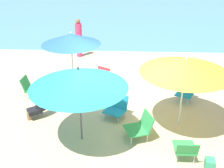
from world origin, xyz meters
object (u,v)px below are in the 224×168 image
beach_chair_f (101,76)px  beach_bag (210,165)px  umbrella_teal (79,78)px  person_b (38,102)px  person_a (79,38)px  umbrella_blue (71,39)px  beach_chair_a (186,148)px  beach_chair_c (117,107)px  beach_chair_d (141,126)px  umbrella_yellow (185,66)px  beach_chair_e (186,90)px  beach_chair_b (31,87)px

beach_chair_f → beach_bag: (2.55, -3.95, -0.15)m
umbrella_teal → person_b: umbrella_teal is taller
beach_chair_f → person_a: size_ratio=0.42×
umbrella_blue → beach_chair_a: bearing=-42.4°
umbrella_blue → beach_chair_c: bearing=-33.3°
beach_chair_d → person_b: 2.79m
umbrella_yellow → beach_chair_e: bearing=73.2°
umbrella_yellow → beach_chair_b: bearing=162.9°
umbrella_blue → beach_chair_d: bearing=-43.5°
beach_chair_d → person_a: bearing=-86.8°
beach_chair_c → beach_chair_d: bearing=58.8°
person_b → beach_bag: size_ratio=3.54×
beach_chair_a → beach_chair_d: size_ratio=0.79×
beach_chair_b → umbrella_blue: bearing=-2.2°
umbrella_teal → beach_chair_c: umbrella_teal is taller
umbrella_blue → beach_chair_e: size_ratio=3.10×
beach_chair_a → person_b: person_b is taller
umbrella_yellow → beach_chair_d: size_ratio=2.94×
person_a → person_b: bearing=154.1°
beach_chair_b → beach_chair_e: (4.65, -0.01, 0.02)m
beach_chair_e → beach_chair_b: bearing=-60.9°
beach_chair_d → beach_chair_f: 3.14m
beach_chair_e → person_b: bearing=-45.4°
beach_chair_c → beach_bag: size_ratio=2.71×
beach_chair_b → beach_chair_f: (2.07, 0.98, -0.04)m
umbrella_blue → beach_chair_e: bearing=2.4°
umbrella_teal → beach_bag: umbrella_teal is taller
umbrella_teal → beach_chair_e: umbrella_teal is taller
beach_chair_d → person_b: size_ratio=0.78×
umbrella_yellow → umbrella_teal: (-2.41, -0.76, -0.02)m
beach_chair_c → person_a: 5.01m
beach_chair_f → beach_bag: beach_chair_f is taller
umbrella_blue → beach_bag: size_ratio=7.86×
beach_chair_a → beach_bag: (0.45, -0.27, -0.18)m
beach_chair_e → person_b: (-4.07, -1.12, 0.11)m
umbrella_yellow → person_b: 3.86m
umbrella_blue → umbrella_yellow: bearing=-21.8°
umbrella_teal → beach_chair_b: umbrella_teal is taller
beach_chair_a → beach_bag: 0.56m
beach_chair_b → beach_bag: size_ratio=2.39×
umbrella_yellow → beach_chair_f: umbrella_yellow is taller
umbrella_blue → beach_chair_a: 4.10m
umbrella_yellow → beach_chair_b: size_ratio=3.38×
beach_chair_d → beach_chair_f: (-1.18, 2.91, -0.04)m
beach_chair_e → beach_chair_c: bearing=-34.8°
umbrella_yellow → beach_chair_f: 3.44m
beach_chair_d → beach_bag: size_ratio=2.76×
beach_chair_b → person_a: (0.92, 3.68, 0.48)m
beach_chair_b → beach_bag: bearing=-28.7°
beach_chair_b → beach_chair_d: 3.78m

